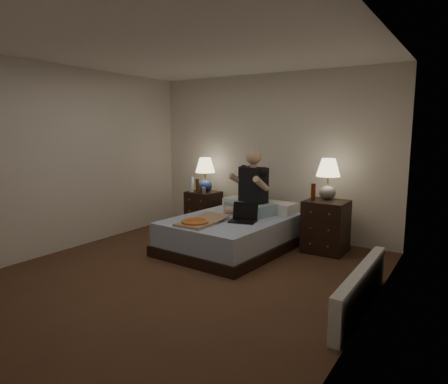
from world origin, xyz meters
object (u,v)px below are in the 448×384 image
Objects in this scene: beer_bottle_right at (313,192)px; laptop at (243,213)px; soda_can at (204,190)px; pizza_box at (195,222)px; nightstand_left at (204,210)px; radiator at (361,289)px; water_bottle at (191,184)px; nightstand_right at (326,226)px; beer_bottle_left at (197,186)px; lamp_left at (205,175)px; person at (251,182)px; bed at (232,234)px; lamp_right at (328,179)px.

beer_bottle_right reaches higher than laptop.
soda_can is 1.42m from pizza_box.
soda_can is at bearing 120.28° from pizza_box.
radiator is at bearing -23.66° from nightstand_left.
soda_can is at bearing -3.77° from water_bottle.
nightstand_right is 1.78m from pizza_box.
nightstand_right is at bearing 1.18° from beer_bottle_left.
pizza_box is at bearing -55.23° from beer_bottle_left.
lamp_left is 0.60× the size of person.
pizza_box is at bearing -51.53° from water_bottle.
bed is 1.15m from soda_can.
pizza_box is (-0.16, -0.63, 0.26)m from bed.
beer_bottle_left is at bearing -18.00° from water_bottle.
nightstand_right is 2.82× the size of water_bottle.
person is (1.09, -0.36, 0.60)m from nightstand_left.
bed is at bearing -27.68° from water_bottle.
radiator is at bearing -9.46° from pizza_box.
lamp_left is 0.30m from soda_can.
bed is at bearing -87.32° from person.
pizza_box is (0.81, -1.38, -0.43)m from lamp_left.
lamp_right reaches higher than lamp_left.
person is (-1.04, -0.22, 0.56)m from nightstand_right.
person is (1.06, -0.38, -0.00)m from lamp_left.
person reaches higher than water_bottle.
beer_bottle_right is 0.14× the size of radiator.
bed reaches higher than radiator.
beer_bottle_left is 1.42m from laptop.
person is at bearing 95.24° from laptop.
beer_bottle_left is 1.10m from person.
nightstand_left is 3.43m from radiator.
pizza_box is (0.83, -1.36, 0.17)m from nightstand_left.
laptop is (1.13, -0.72, -0.12)m from soda_can.
nightstand_left is at bearing 150.17° from radiator.
person is (0.09, 0.37, 0.69)m from bed.
soda_can is 1.85m from beer_bottle_right.
lamp_right is 1.26m from laptop.
bed is 1.51m from lamp_right.
lamp_left is at bearing 87.07° from beer_bottle_left.
water_bottle is at bearing 153.26° from radiator.
bed is 1.23m from nightstand_left.
nightstand_right is 1.20m from person.
radiator is (3.12, -1.57, -0.56)m from water_bottle.
pizza_box is at bearing -135.78° from nightstand_right.
lamp_right reaches higher than pizza_box.
nightstand_right is 2.18m from lamp_left.
beer_bottle_left reaches higher than bed.
lamp_right is 2.24× the size of water_bottle.
water_bottle is at bearing 156.83° from bed.
bed is 1.39m from water_bottle.
person reaches higher than nightstand_right.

